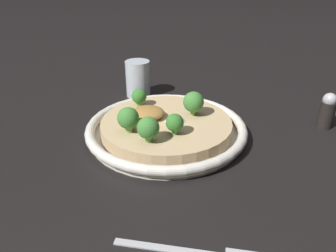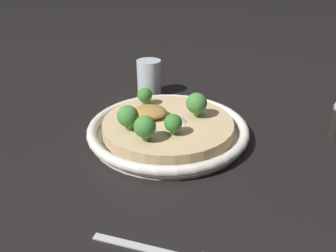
# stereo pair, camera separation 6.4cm
# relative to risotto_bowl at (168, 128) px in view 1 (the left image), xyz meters

# --- Properties ---
(ground_plane) EXTENTS (6.00, 6.00, 0.00)m
(ground_plane) POSITION_rel_risotto_bowl_xyz_m (0.00, 0.00, -0.02)
(ground_plane) COLOR black
(risotto_bowl) EXTENTS (0.31, 0.31, 0.03)m
(risotto_bowl) POSITION_rel_risotto_bowl_xyz_m (0.00, 0.00, 0.00)
(risotto_bowl) COLOR silver
(risotto_bowl) RESTS_ON ground_plane
(cheese_sprinkle) EXTENTS (0.04, 0.04, 0.02)m
(cheese_sprinkle) POSITION_rel_risotto_bowl_xyz_m (0.02, -0.01, 0.03)
(cheese_sprinkle) COLOR white
(cheese_sprinkle) RESTS_ON risotto_bowl
(crispy_onion_garnish) EXTENTS (0.07, 0.06, 0.02)m
(crispy_onion_garnish) POSITION_rel_risotto_bowl_xyz_m (-0.04, 0.01, 0.03)
(crispy_onion_garnish) COLOR #A37538
(crispy_onion_garnish) RESTS_ON risotto_bowl
(broccoli_back_left) EXTENTS (0.03, 0.03, 0.04)m
(broccoli_back_left) POSITION_rel_risotto_bowl_xyz_m (-0.06, 0.07, 0.04)
(broccoli_back_left) COLOR #668E47
(broccoli_back_left) RESTS_ON risotto_bowl
(broccoli_front_left) EXTENTS (0.04, 0.04, 0.05)m
(broccoli_front_left) POSITION_rel_risotto_bowl_xyz_m (-0.03, -0.08, 0.04)
(broccoli_front_left) COLOR #668E47
(broccoli_front_left) RESTS_ON risotto_bowl
(broccoli_left) EXTENTS (0.04, 0.04, 0.05)m
(broccoli_left) POSITION_rel_risotto_bowl_xyz_m (-0.07, -0.05, 0.04)
(broccoli_left) COLOR #759E4C
(broccoli_left) RESTS_ON risotto_bowl
(broccoli_front) EXTENTS (0.03, 0.03, 0.04)m
(broccoli_front) POSITION_rel_risotto_bowl_xyz_m (0.01, -0.05, 0.04)
(broccoli_front) COLOR #668E47
(broccoli_front) RESTS_ON risotto_bowl
(broccoli_back_right) EXTENTS (0.04, 0.04, 0.05)m
(broccoli_back_right) POSITION_rel_risotto_bowl_xyz_m (0.05, 0.02, 0.05)
(broccoli_back_right) COLOR #759E4C
(broccoli_back_right) RESTS_ON risotto_bowl
(drinking_glass) EXTENTS (0.06, 0.06, 0.09)m
(drinking_glass) POSITION_rel_risotto_bowl_xyz_m (-0.07, 0.21, 0.03)
(drinking_glass) COLOR silver
(drinking_glass) RESTS_ON ground_plane
(pepper_shaker) EXTENTS (0.03, 0.03, 0.07)m
(pepper_shaker) POSITION_rel_risotto_bowl_xyz_m (0.33, 0.04, 0.02)
(pepper_shaker) COLOR black
(pepper_shaker) RESTS_ON ground_plane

